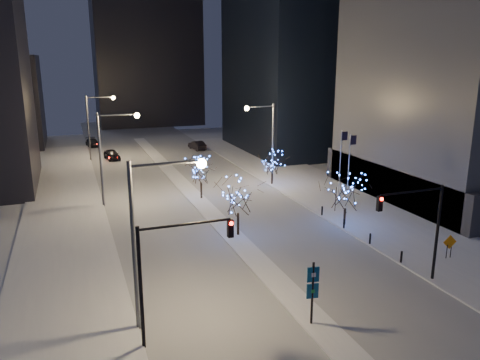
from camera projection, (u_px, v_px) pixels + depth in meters
name	position (u px, v px, depth m)	size (l,w,h in m)	color
ground	(307.00, 314.00, 28.80)	(160.00, 160.00, 0.00)	silver
road	(179.00, 181.00, 60.60)	(20.00, 130.00, 0.02)	#A4A8B2
median	(188.00, 190.00, 56.04)	(2.00, 80.00, 0.15)	silver
east_sidewalk	(342.00, 200.00, 51.98)	(10.00, 90.00, 0.15)	silver
west_sidewalk	(64.00, 232.00, 42.26)	(8.00, 90.00, 0.15)	silver
horizon_block	(146.00, 34.00, 109.16)	(24.00, 14.00, 42.00)	black
street_lamp_w_near	(152.00, 221.00, 26.00)	(4.40, 0.56, 10.00)	#595E66
street_lamp_w_mid	(110.00, 146.00, 48.72)	(4.40, 0.56, 10.00)	#595E66
street_lamp_w_far	(95.00, 118.00, 71.43)	(4.40, 0.56, 10.00)	#595E66
street_lamp_east	(266.00, 133.00, 57.83)	(3.90, 0.56, 10.00)	#595E66
traffic_signal_west	(169.00, 263.00, 24.78)	(5.26, 0.43, 7.00)	black
traffic_signal_east	(421.00, 219.00, 31.51)	(5.26, 0.43, 7.00)	black
flagpoles	(345.00, 165.00, 47.75)	(1.35, 2.60, 8.00)	silver
bollards	(356.00, 231.00, 41.15)	(0.16, 12.16, 0.90)	black
car_near	(112.00, 155.00, 73.29)	(1.84, 4.59, 1.56)	black
car_mid	(197.00, 145.00, 81.38)	(1.62, 4.66, 1.53)	black
car_far	(93.00, 143.00, 84.39)	(1.94, 4.78, 1.39)	black
holiday_tree_median_near	(238.00, 197.00, 40.67)	(4.31, 4.31, 5.28)	black
holiday_tree_median_far	(201.00, 171.00, 51.69)	(4.38, 4.38, 4.78)	black
holiday_tree_plaza_near	(346.00, 194.00, 43.34)	(4.77, 4.77, 4.78)	black
holiday_tree_plaza_far	(272.00, 163.00, 57.90)	(3.56, 3.56, 4.20)	black
wayfinding_sign	(313.00, 287.00, 26.97)	(0.72, 0.19, 4.01)	black
construction_sign	(450.00, 244.00, 36.33)	(1.15, 0.18, 1.91)	black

